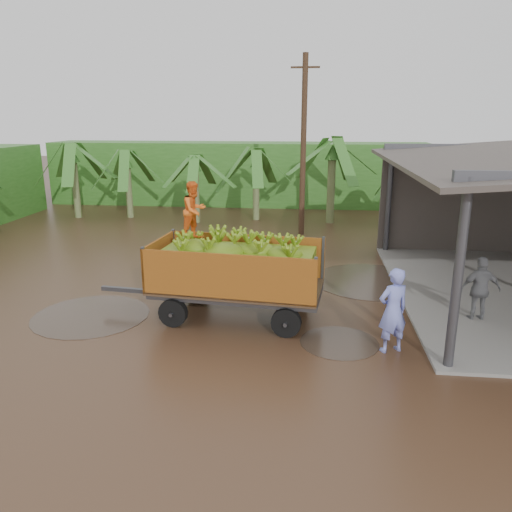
# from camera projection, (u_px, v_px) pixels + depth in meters

# --- Properties ---
(ground) EXTENTS (100.00, 100.00, 0.00)m
(ground) POSITION_uv_depth(u_px,v_px,m) (227.00, 297.00, 14.53)
(ground) COLOR black
(ground) RESTS_ON ground
(hedge_north) EXTENTS (22.00, 3.00, 3.60)m
(hedge_north) POSITION_uv_depth(u_px,v_px,m) (238.00, 173.00, 29.56)
(hedge_north) COLOR #2D661E
(hedge_north) RESTS_ON ground
(banana_trailer) EXTENTS (6.07, 2.53, 3.50)m
(banana_trailer) POSITION_uv_depth(u_px,v_px,m) (236.00, 269.00, 12.73)
(banana_trailer) COLOR #C9721C
(banana_trailer) RESTS_ON ground
(man_blue) EXTENTS (0.84, 0.72, 1.95)m
(man_blue) POSITION_uv_depth(u_px,v_px,m) (393.00, 310.00, 10.94)
(man_blue) COLOR #7D87E4
(man_blue) RESTS_ON ground
(man_grey) EXTENTS (1.05, 0.52, 1.73)m
(man_grey) POSITION_uv_depth(u_px,v_px,m) (480.00, 290.00, 12.58)
(man_grey) COLOR slate
(man_grey) RESTS_ON ground
(utility_pole) EXTENTS (1.20, 0.24, 7.58)m
(utility_pole) POSITION_uv_depth(u_px,v_px,m) (303.00, 146.00, 21.29)
(utility_pole) COLOR #47301E
(utility_pole) RESTS_ON ground
(banana_plants) EXTENTS (24.54, 20.36, 4.18)m
(banana_plants) POSITION_uv_depth(u_px,v_px,m) (158.00, 193.00, 22.02)
(banana_plants) COLOR #2D661E
(banana_plants) RESTS_ON ground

